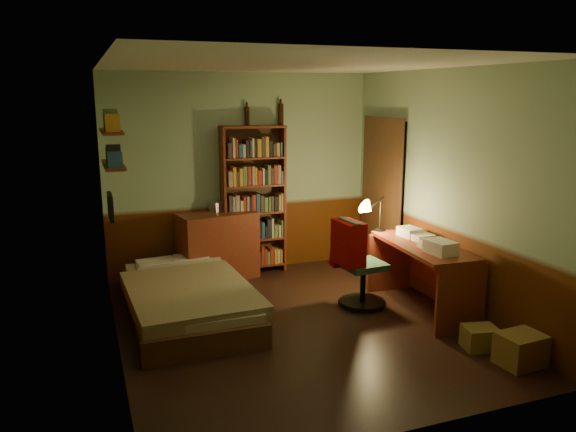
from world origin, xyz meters
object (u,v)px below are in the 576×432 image
object	(u,v)px
desk	(422,277)
cardboard_box_b	(480,338)
cardboard_box_a	(521,349)
desk_lamp	(380,205)
office_chair	(363,269)
mini_stereo	(220,206)
bookshelf	(254,201)
dresser	(218,246)
bed	(187,286)

from	to	relation	value
desk	cardboard_box_b	distance (m)	1.06
cardboard_box_a	cardboard_box_b	xyz separation A→B (m)	(-0.12, 0.38, -0.04)
desk_lamp	office_chair	size ratio (longest dim) A/B	0.73
desk_lamp	cardboard_box_a	distance (m)	2.31
mini_stereo	bookshelf	world-z (taller)	bookshelf
desk	desk_lamp	bearing A→B (deg)	105.07
dresser	cardboard_box_b	xyz separation A→B (m)	(1.80, -2.87, -0.32)
dresser	cardboard_box_b	distance (m)	3.40
bed	cardboard_box_a	bearing A→B (deg)	-39.96
bookshelf	cardboard_box_a	size ratio (longest dim) A/B	5.10
office_chair	bed	bearing A→B (deg)	164.00
bed	cardboard_box_b	xyz separation A→B (m)	(2.41, -1.77, -0.22)
cardboard_box_a	desk_lamp	bearing A→B (deg)	96.43
bed	dresser	bearing A→B (deg)	61.53
desk_lamp	office_chair	xyz separation A→B (m)	(-0.39, -0.36, -0.63)
bed	office_chair	bearing A→B (deg)	-11.69
office_chair	cardboard_box_b	xyz separation A→B (m)	(0.51, -1.36, -0.32)
desk	mini_stereo	bearing A→B (deg)	135.41
office_chair	cardboard_box_a	bearing A→B (deg)	-73.95
office_chair	cardboard_box_b	size ratio (longest dim) A/B	2.87
dresser	bookshelf	xyz separation A→B (m)	(0.51, 0.08, 0.54)
dresser	desk	size ratio (longest dim) A/B	0.69
dresser	office_chair	xyz separation A→B (m)	(1.29, -1.50, 0.00)
dresser	bookshelf	bearing A→B (deg)	-0.39
mini_stereo	cardboard_box_a	bearing A→B (deg)	-81.08
office_chair	bookshelf	bearing A→B (deg)	112.20
bookshelf	desk_lamp	distance (m)	1.70
desk	cardboard_box_b	size ratio (longest dim) A/B	4.64
bookshelf	cardboard_box_a	world-z (taller)	bookshelf
bookshelf	desk	size ratio (longest dim) A/B	1.39
bookshelf	cardboard_box_b	bearing A→B (deg)	-62.86
bed	cardboard_box_b	distance (m)	3.00
mini_stereo	bookshelf	xyz separation A→B (m)	(0.45, -0.04, 0.05)
dresser	office_chair	bearing A→B (deg)	-59.09
mini_stereo	cardboard_box_b	bearing A→B (deg)	-79.77
office_chair	cardboard_box_b	distance (m)	1.49
dresser	cardboard_box_b	size ratio (longest dim) A/B	3.22
dresser	desk	world-z (taller)	dresser
office_chair	cardboard_box_a	world-z (taller)	office_chair
bookshelf	cardboard_box_b	xyz separation A→B (m)	(1.29, -2.95, -0.86)
desk	cardboard_box_a	world-z (taller)	desk
dresser	desk	xyz separation A→B (m)	(1.83, -1.84, -0.06)
cardboard_box_a	mini_stereo	bearing A→B (deg)	118.84
bed	cardboard_box_a	distance (m)	3.33
bed	dresser	size ratio (longest dim) A/B	2.25
desk	cardboard_box_a	size ratio (longest dim) A/B	3.68
dresser	cardboard_box_a	world-z (taller)	dresser
desk_lamp	bed	bearing A→B (deg)	173.91
desk_lamp	cardboard_box_b	world-z (taller)	desk_lamp
mini_stereo	desk_lamp	size ratio (longest dim) A/B	0.36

